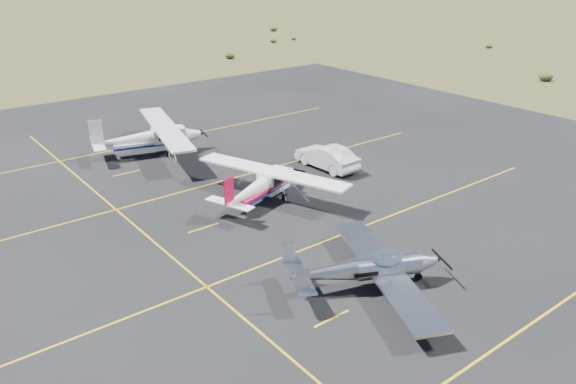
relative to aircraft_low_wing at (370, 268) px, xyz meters
name	(u,v)px	position (x,y,z in m)	size (l,w,h in m)	color
ground	(330,264)	(-0.03, 2.72, -1.06)	(1600.00, 1600.00, 0.00)	#383D1C
apron	(252,217)	(-0.03, 9.72, -1.06)	(72.00, 72.00, 0.02)	black
aircraft_low_wing	(370,268)	(0.00, 0.00, 0.00)	(7.64, 9.89, 2.21)	silver
aircraft_cessna	(262,184)	(1.76, 11.11, 0.16)	(7.56, 10.65, 2.74)	white
aircraft_plain	(150,137)	(0.18, 23.93, 0.36)	(8.24, 12.57, 3.19)	silver
sedan	(327,157)	(9.04, 13.22, -0.19)	(1.81, 5.18, 1.71)	silver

